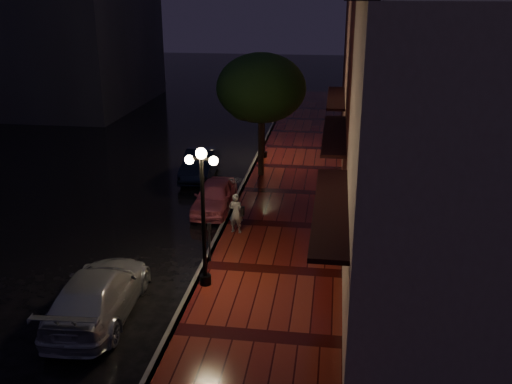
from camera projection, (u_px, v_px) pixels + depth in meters
The scene contains 15 objects.
ground at pixel (225, 224), 22.21m from camera, with size 120.00×120.00×0.00m, color black.
sidewalk at pixel (283, 226), 21.89m from camera, with size 4.50×60.00×0.15m, color #460F0C.
curb at pixel (225, 223), 22.19m from camera, with size 0.25×60.00×0.15m, color #595451.
storefront_near at pixel (451, 176), 14.26m from camera, with size 5.00×8.00×8.50m, color gray.
storefront_mid at pixel (417, 79), 21.29m from camera, with size 5.00×8.00×11.00m, color #511914.
storefront_far at pixel (396, 75), 29.09m from camera, with size 5.00×8.00×9.00m, color #8C5951.
storefront_extra at pixel (383, 46), 38.23m from camera, with size 5.00×12.00×10.00m, color #511914.
streetlamp_near at pixel (203, 210), 16.63m from camera, with size 0.96×0.36×4.31m.
streetlamp_far at pixel (264, 112), 29.67m from camera, with size 0.96×0.36×4.31m.
street_tree at pixel (261, 90), 26.28m from camera, with size 4.16×4.16×5.80m.
pink_car at pixel (215, 196), 23.42m from camera, with size 1.47×3.65×1.24m, color #C04F62.
navy_car at pixel (200, 164), 27.49m from camera, with size 1.40×4.01×1.32m, color black.
silver_car at pixel (98, 294), 15.81m from camera, with size 1.96×4.83×1.40m, color #9B9CA2.
woman_with_umbrella at pixel (236, 197), 20.69m from camera, with size 0.88×0.90×2.12m.
parking_meter at pixel (209, 238), 18.67m from camera, with size 0.13×0.11×1.35m.
Camera 1 is at (4.05, -20.10, 8.71)m, focal length 40.00 mm.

